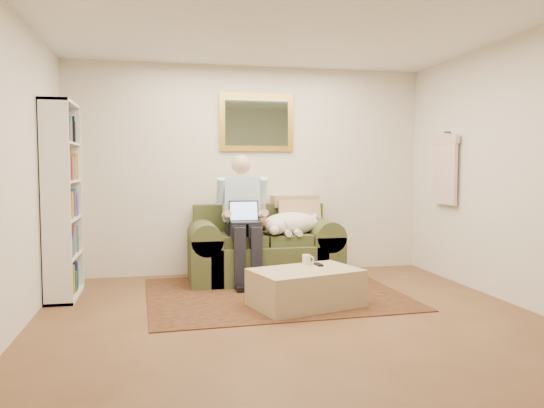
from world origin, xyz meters
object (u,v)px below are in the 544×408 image
object	(u,v)px
ottoman	(306,288)
seated_man	(244,219)
laptop	(245,217)
sleeping_dog	(291,223)
coffee_mug	(306,260)
bookshelf	(62,200)
sofa	(264,254)

from	to	relation	value
ottoman	seated_man	bearing A→B (deg)	110.14
laptop	sleeping_dog	distance (m)	0.61
seated_man	coffee_mug	bearing A→B (deg)	-61.33
coffee_mug	laptop	bearing A→B (deg)	120.60
coffee_mug	sleeping_dog	bearing A→B (deg)	84.96
ottoman	bookshelf	world-z (taller)	bookshelf
seated_man	coffee_mug	xyz separation A→B (m)	(0.49, -0.90, -0.33)
coffee_mug	bookshelf	bearing A→B (deg)	165.02
coffee_mug	seated_man	bearing A→B (deg)	118.67
ottoman	coffee_mug	bearing A→B (deg)	73.26
seated_man	sofa	bearing A→B (deg)	31.45
laptop	sofa	bearing A→B (deg)	41.02
sleeping_dog	bookshelf	bearing A→B (deg)	-172.43
sofa	laptop	bearing A→B (deg)	-138.98
seated_man	sleeping_dog	world-z (taller)	seated_man
laptop	bookshelf	distance (m)	1.94
ottoman	coffee_mug	distance (m)	0.34
ottoman	sofa	bearing A→B (deg)	96.82
ottoman	laptop	bearing A→B (deg)	111.30
sleeping_dog	coffee_mug	world-z (taller)	sleeping_dog
sofa	sleeping_dog	world-z (taller)	sofa
sofa	laptop	size ratio (longest dim) A/B	5.15
seated_man	sleeping_dog	size ratio (longest dim) A/B	2.04
sleeping_dog	bookshelf	distance (m)	2.54
sofa	seated_man	xyz separation A→B (m)	(-0.26, -0.16, 0.44)
seated_man	bookshelf	bearing A→B (deg)	-172.29
seated_man	ottoman	size ratio (longest dim) A/B	1.49
seated_man	laptop	size ratio (longest dim) A/B	4.33
bookshelf	sofa	bearing A→B (deg)	10.93
sleeping_dog	laptop	bearing A→B (deg)	-166.36
sofa	seated_man	bearing A→B (deg)	-148.55
sleeping_dog	sofa	bearing A→B (deg)	164.26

